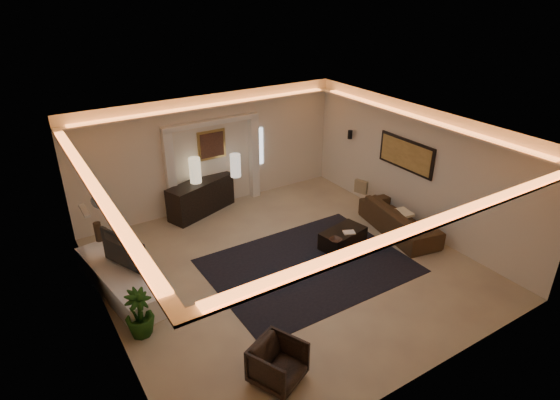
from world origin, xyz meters
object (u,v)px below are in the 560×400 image
sofa (399,219)px  armchair (278,363)px  console (201,198)px  coffee_table (343,238)px

sofa → armchair: size_ratio=3.08×
console → sofa: (3.49, -3.39, -0.08)m
armchair → coffee_table: bearing=12.8°
sofa → coffee_table: 1.54m
console → sofa: console is taller
console → coffee_table: size_ratio=1.74×
console → coffee_table: console is taller
console → sofa: 4.87m
sofa → coffee_table: bearing=93.4°
coffee_table → armchair: (-3.24, -2.47, 0.12)m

